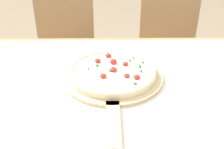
% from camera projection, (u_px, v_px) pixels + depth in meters
% --- Properties ---
extents(dining_table, '(1.46, 1.02, 0.74)m').
position_uv_depth(dining_table, '(127.00, 116.00, 1.03)').
color(dining_table, '#A87F51').
rests_on(dining_table, ground_plane).
extents(towel_cloth, '(1.38, 0.94, 0.00)m').
position_uv_depth(towel_cloth, '(127.00, 96.00, 0.98)').
color(towel_cloth, silver).
rests_on(towel_cloth, dining_table).
extents(pizza_peel, '(0.39, 0.63, 0.01)m').
position_uv_depth(pizza_peel, '(112.00, 79.00, 1.06)').
color(pizza_peel, '#D6B784').
rests_on(pizza_peel, towel_cloth).
extents(pizza, '(0.34, 0.34, 0.04)m').
position_uv_depth(pizza, '(112.00, 72.00, 1.07)').
color(pizza, beige).
rests_on(pizza, pizza_peel).
extents(chair_left, '(0.40, 0.40, 0.89)m').
position_uv_depth(chair_left, '(65.00, 47.00, 1.85)').
color(chair_left, tan).
rests_on(chair_left, ground_plane).
extents(chair_right, '(0.42, 0.42, 0.89)m').
position_uv_depth(chair_right, '(168.00, 46.00, 1.86)').
color(chair_right, tan).
rests_on(chair_right, ground_plane).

